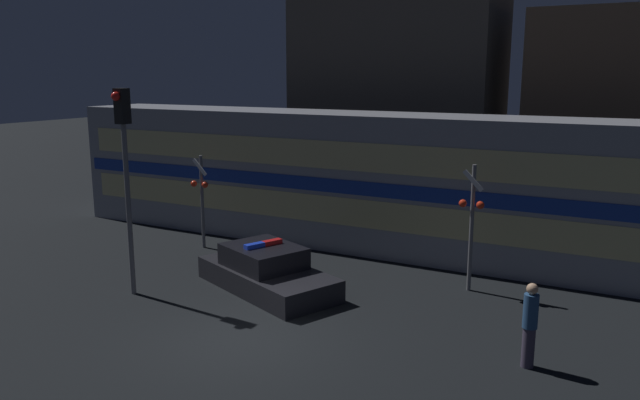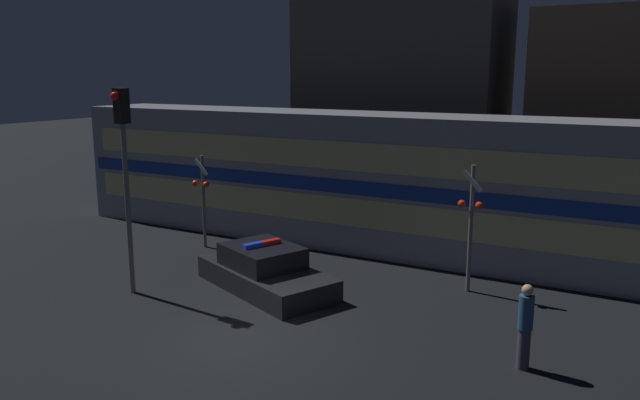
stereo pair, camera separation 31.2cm
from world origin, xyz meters
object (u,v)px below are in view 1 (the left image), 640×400
object	(u,v)px
crossing_signal_near	(471,220)
train	(362,180)
police_car	(266,272)
pedestrian	(530,324)
traffic_light_corner	(125,155)

from	to	relation	value
crossing_signal_near	train	bearing A→B (deg)	147.45
police_car	pedestrian	world-z (taller)	pedestrian
train	crossing_signal_near	bearing A→B (deg)	-32.55
police_car	pedestrian	size ratio (longest dim) A/B	2.67
pedestrian	traffic_light_corner	xyz separation A→B (m)	(-10.15, -0.63, 2.85)
traffic_light_corner	police_car	bearing A→B (deg)	34.43
pedestrian	crossing_signal_near	world-z (taller)	crossing_signal_near
train	crossing_signal_near	distance (m)	5.41
train	police_car	xyz separation A→B (m)	(-0.37, -5.41, -1.78)
train	pedestrian	xyz separation A→B (m)	(6.82, -6.81, -1.35)
pedestrian	traffic_light_corner	size ratio (longest dim) A/B	0.32
train	police_car	distance (m)	5.71
train	traffic_light_corner	size ratio (longest dim) A/B	4.20
crossing_signal_near	police_car	bearing A→B (deg)	-153.08
train	police_car	bearing A→B (deg)	-93.96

